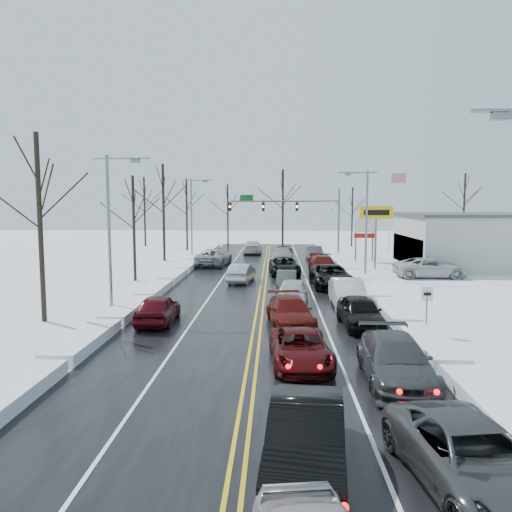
{
  "coord_description": "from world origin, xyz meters",
  "views": [
    {
      "loc": [
        0.88,
        -31.84,
        6.38
      ],
      "look_at": [
        -0.47,
        3.97,
        2.5
      ],
      "focal_mm": 35.0,
      "sensor_mm": 36.0,
      "label": 1
    }
  ],
  "objects_px": {
    "tires_plus_sign": "(376,217)",
    "dealership_building": "(509,240)",
    "traffic_signal_mast": "(296,210)",
    "oncoming_car_0": "(242,282)",
    "flagpole": "(392,206)"
  },
  "relations": [
    {
      "from": "tires_plus_sign",
      "to": "dealership_building",
      "type": "relative_size",
      "value": 0.29
    },
    {
      "from": "traffic_signal_mast",
      "to": "oncoming_car_0",
      "type": "relative_size",
      "value": 2.95
    },
    {
      "from": "traffic_signal_mast",
      "to": "tires_plus_sign",
      "type": "bearing_deg",
      "value": -59.54
    },
    {
      "from": "traffic_signal_mast",
      "to": "oncoming_car_0",
      "type": "distance_m",
      "value": 21.69
    },
    {
      "from": "flagpole",
      "to": "dealership_building",
      "type": "bearing_deg",
      "value": -53.73
    },
    {
      "from": "tires_plus_sign",
      "to": "flagpole",
      "type": "relative_size",
      "value": 0.6
    },
    {
      "from": "flagpole",
      "to": "oncoming_car_0",
      "type": "distance_m",
      "value": 28.66
    },
    {
      "from": "tires_plus_sign",
      "to": "oncoming_car_0",
      "type": "distance_m",
      "value": 15.65
    },
    {
      "from": "tires_plus_sign",
      "to": "dealership_building",
      "type": "distance_m",
      "value": 13.82
    },
    {
      "from": "traffic_signal_mast",
      "to": "dealership_building",
      "type": "distance_m",
      "value": 23.01
    },
    {
      "from": "traffic_signal_mast",
      "to": "tires_plus_sign",
      "type": "height_order",
      "value": "traffic_signal_mast"
    },
    {
      "from": "flagpole",
      "to": "traffic_signal_mast",
      "type": "bearing_deg",
      "value": -170.27
    },
    {
      "from": "dealership_building",
      "to": "oncoming_car_0",
      "type": "relative_size",
      "value": 4.53
    },
    {
      "from": "dealership_building",
      "to": "oncoming_car_0",
      "type": "xyz_separation_m",
      "value": [
        -25.76,
        -10.33,
        -2.66
      ]
    },
    {
      "from": "tires_plus_sign",
      "to": "oncoming_car_0",
      "type": "relative_size",
      "value": 1.33
    }
  ]
}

